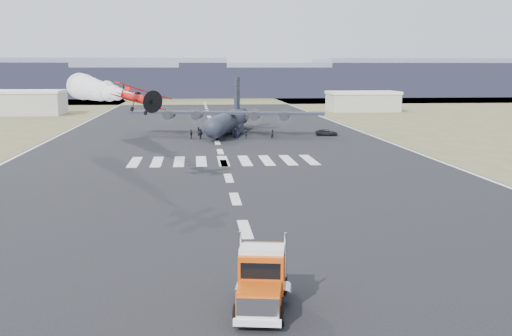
{
  "coord_description": "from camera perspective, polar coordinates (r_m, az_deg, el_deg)",
  "views": [
    {
      "loc": [
        -3.85,
        -37.1,
        12.54
      ],
      "look_at": [
        1.42,
        17.64,
        4.0
      ],
      "focal_mm": 45.0,
      "sensor_mm": 36.0,
      "label": 1
    }
  ],
  "objects": [
    {
      "name": "crew_d",
      "position": [
        116.34,
        -5.79,
        3.01
      ],
      "size": [
        0.84,
        1.1,
        1.67
      ],
      "primitive_type": "imported",
      "rotation": [
        0.0,
        0.0,
        4.32
      ],
      "color": "black",
      "rests_on": "ground"
    },
    {
      "name": "hangar_right",
      "position": [
        193.86,
        9.46,
        5.89
      ],
      "size": [
        20.5,
        12.5,
        5.9
      ],
      "color": "#A3A091",
      "rests_on": "ground"
    },
    {
      "name": "transport_aircraft",
      "position": [
        124.7,
        -2.48,
        4.34
      ],
      "size": [
        37.2,
        30.42,
        10.82
      ],
      "rotation": [
        0.0,
        0.0,
        -0.23
      ],
      "color": "#212231",
      "rests_on": "ground"
    },
    {
      "name": "crew_c",
      "position": [
        115.63,
        -0.94,
        3.0
      ],
      "size": [
        1.0,
        1.11,
        1.59
      ],
      "primitive_type": "imported",
      "rotation": [
        0.0,
        0.0,
        4.07
      ],
      "color": "black",
      "rests_on": "ground"
    },
    {
      "name": "aerobatic_biplane",
      "position": [
        68.96,
        -10.4,
        6.17
      ],
      "size": [
        6.34,
        6.16,
        3.42
      ],
      "rotation": [
        0.0,
        0.29,
        0.32
      ],
      "color": "red"
    },
    {
      "name": "crew_g",
      "position": [
        116.87,
        -2.01,
        3.07
      ],
      "size": [
        0.72,
        0.65,
        1.63
      ],
      "primitive_type": "imported",
      "rotation": [
        0.0,
        0.0,
        0.32
      ],
      "color": "black",
      "rests_on": "ground"
    },
    {
      "name": "crew_a",
      "position": [
        115.43,
        -1.6,
        2.99
      ],
      "size": [
        0.75,
        0.74,
        1.59
      ],
      "primitive_type": "imported",
      "rotation": [
        0.0,
        0.0,
        0.7
      ],
      "color": "black",
      "rests_on": "ground"
    },
    {
      "name": "smoke_trail",
      "position": [
        99.29,
        -14.62,
        6.96
      ],
      "size": [
        13.65,
        36.3,
        4.14
      ],
      "rotation": [
        0.0,
        0.0,
        0.32
      ],
      "color": "white"
    },
    {
      "name": "crew_h",
      "position": [
        116.52,
        1.51,
        3.04
      ],
      "size": [
        0.91,
        0.84,
        1.6
      ],
      "primitive_type": "imported",
      "rotation": [
        0.0,
        0.0,
        0.61
      ],
      "color": "black",
      "rests_on": "ground"
    },
    {
      "name": "scrub_far",
      "position": [
        267.42,
        -4.69,
        6.11
      ],
      "size": [
        500.0,
        80.0,
        0.0
      ],
      "primitive_type": "cube",
      "color": "brown",
      "rests_on": "ground"
    },
    {
      "name": "ridge_seg_d",
      "position": [
        297.18,
        -4.79,
        7.64
      ],
      "size": [
        150.0,
        50.0,
        13.0
      ],
      "primitive_type": "cube",
      "color": "slate",
      "rests_on": "ground"
    },
    {
      "name": "crew_f",
      "position": [
        115.65,
        -4.95,
        3.03
      ],
      "size": [
        1.16,
        1.81,
        1.86
      ],
      "primitive_type": "imported",
      "rotation": [
        0.0,
        0.0,
        1.19
      ],
      "color": "black",
      "rests_on": "ground"
    },
    {
      "name": "ridge_seg_c",
      "position": [
        303.35,
        -17.28,
        7.67
      ],
      "size": [
        150.0,
        50.0,
        17.0
      ],
      "primitive_type": "cube",
      "color": "slate",
      "rests_on": "ground"
    },
    {
      "name": "ridge_seg_f",
      "position": [
        325.88,
        18.93,
        7.65
      ],
      "size": [
        150.0,
        50.0,
        17.0
      ],
      "primitive_type": "cube",
      "color": "slate",
      "rests_on": "ground"
    },
    {
      "name": "support_vehicle",
      "position": [
        122.14,
        6.29,
        3.16
      ],
      "size": [
        4.55,
        2.71,
        1.18
      ],
      "primitive_type": "imported",
      "rotation": [
        0.0,
        0.0,
        1.39
      ],
      "color": "black",
      "rests_on": "ground"
    },
    {
      "name": "crew_e",
      "position": [
        117.64,
        -1.84,
        3.12
      ],
      "size": [
        0.97,
        0.82,
        1.7
      ],
      "primitive_type": "imported",
      "rotation": [
        0.0,
        0.0,
        3.59
      ],
      "color": "black",
      "rests_on": "ground"
    },
    {
      "name": "ridge_seg_e",
      "position": [
        305.01,
        7.62,
        7.81
      ],
      "size": [
        150.0,
        50.0,
        15.0
      ],
      "primitive_type": "cube",
      "color": "slate",
      "rests_on": "ground"
    },
    {
      "name": "semi_truck",
      "position": [
        34.28,
        0.54,
        -9.71
      ],
      "size": [
        3.49,
        7.62,
        3.35
      ],
      "rotation": [
        0.0,
        0.0,
        -0.17
      ],
      "color": "black",
      "rests_on": "ground"
    },
    {
      "name": "crew_b",
      "position": [
        121.73,
        -5.13,
        3.26
      ],
      "size": [
        0.78,
        0.92,
        1.62
      ],
      "primitive_type": "imported",
      "rotation": [
        0.0,
        0.0,
        5.16
      ],
      "color": "black",
      "rests_on": "ground"
    },
    {
      "name": "hangar_left",
      "position": [
        188.58,
        -20.38,
        5.51
      ],
      "size": [
        24.5,
        14.5,
        6.7
      ],
      "color": "#A3A091",
      "rests_on": "ground"
    },
    {
      "name": "runway_markings",
      "position": [
        97.98,
        -3.2,
        1.46
      ],
      "size": [
        60.0,
        260.0,
        0.01
      ],
      "primitive_type": null,
      "color": "silver",
      "rests_on": "ground"
    },
    {
      "name": "ground",
      "position": [
        39.35,
        0.41,
        -9.76
      ],
      "size": [
        500.0,
        500.0,
        0.0
      ],
      "primitive_type": "plane",
      "color": "black",
      "rests_on": "ground"
    }
  ]
}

